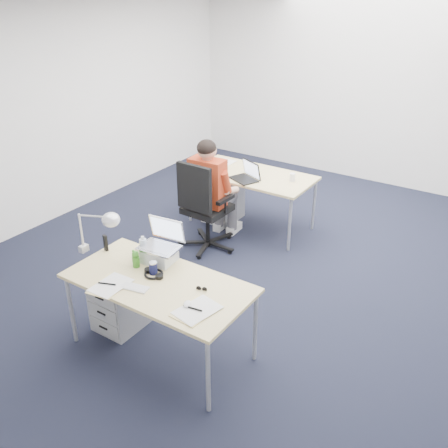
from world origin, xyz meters
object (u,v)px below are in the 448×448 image
at_px(desk_near, 159,286).
at_px(far_cup, 292,177).
at_px(water_bottle, 143,247).
at_px(cordless_phone, 106,243).
at_px(dark_laptop, 244,171).
at_px(drawer_pedestal_far, 223,200).
at_px(can_koozie, 153,268).
at_px(drawer_pedestal_near, 122,300).
at_px(desk_lamp, 93,231).
at_px(headphones, 154,273).
at_px(sunglasses, 202,289).
at_px(office_chair, 206,224).
at_px(seated_person, 214,191).
at_px(computer_mouse, 187,304).
at_px(silver_laptop, 159,243).
at_px(bear_figurine, 136,259).
at_px(desk_far, 251,177).
at_px(wireless_keyboard, 134,287).
at_px(book_stack, 153,248).

relative_size(desk_near, far_cup, 16.05).
distance_m(water_bottle, cordless_phone, 0.40).
xyz_separation_m(cordless_phone, dark_laptop, (0.14, 2.23, 0.04)).
height_order(desk_near, water_bottle, water_bottle).
xyz_separation_m(desk_near, dark_laptop, (-0.61, 2.37, 0.17)).
height_order(drawer_pedestal_far, dark_laptop, dark_laptop).
height_order(can_koozie, water_bottle, water_bottle).
bearing_deg(drawer_pedestal_near, desk_lamp, -159.65).
xyz_separation_m(headphones, dark_laptop, (-0.51, 2.31, 0.11)).
bearing_deg(sunglasses, headphones, 168.64).
relative_size(office_chair, seated_person, 0.84).
distance_m(drawer_pedestal_near, can_koozie, 0.68).
distance_m(computer_mouse, cordless_phone, 1.20).
xyz_separation_m(silver_laptop, bear_figurine, (-0.11, -0.19, -0.10)).
height_order(seated_person, can_koozie, seated_person).
xyz_separation_m(desk_far, seated_person, (-0.15, -0.65, -0.00)).
relative_size(seated_person, bear_figurine, 8.22).
xyz_separation_m(seated_person, wireless_keyboard, (0.68, -2.14, 0.06)).
bearing_deg(wireless_keyboard, sunglasses, 18.46).
bearing_deg(desk_near, silver_laptop, 128.02).
bearing_deg(silver_laptop, drawer_pedestal_far, 103.44).
bearing_deg(can_koozie, desk_lamp, -174.42).
relative_size(desk_far, book_stack, 9.06).
height_order(computer_mouse, far_cup, far_cup).
bearing_deg(can_koozie, bear_figurine, 179.01).
relative_size(office_chair, drawer_pedestal_near, 2.07).
xyz_separation_m(can_koozie, far_cup, (0.03, 2.60, -0.01)).
distance_m(computer_mouse, book_stack, 0.92).
bearing_deg(desk_near, far_cup, 91.76).
xyz_separation_m(desk_far, silver_laptop, (0.43, -2.34, 0.23)).
height_order(sunglasses, far_cup, far_cup).
xyz_separation_m(seated_person, headphones, (0.68, -1.90, 0.07)).
relative_size(office_chair, bear_figurine, 6.89).
distance_m(office_chair, computer_mouse, 2.29).
height_order(drawer_pedestal_far, book_stack, book_stack).
xyz_separation_m(drawer_pedestal_near, sunglasses, (0.93, 0.01, 0.47)).
bearing_deg(headphones, office_chair, 121.62).
xyz_separation_m(drawer_pedestal_far, cordless_phone, (0.29, -2.41, 0.53)).
height_order(water_bottle, far_cup, water_bottle).
xyz_separation_m(drawer_pedestal_near, bear_figurine, (0.24, -0.01, 0.54)).
height_order(water_bottle, desk_lamp, desk_lamp).
height_order(computer_mouse, dark_laptop, dark_laptop).
height_order(cordless_phone, desk_lamp, desk_lamp).
distance_m(drawer_pedestal_near, sunglasses, 1.04).
distance_m(desk_far, can_koozie, 2.59).
relative_size(book_stack, desk_lamp, 0.34).
relative_size(book_stack, dark_laptop, 0.52).
distance_m(book_stack, sunglasses, 0.79).
bearing_deg(computer_mouse, silver_laptop, 122.66).
relative_size(office_chair, headphones, 5.26).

